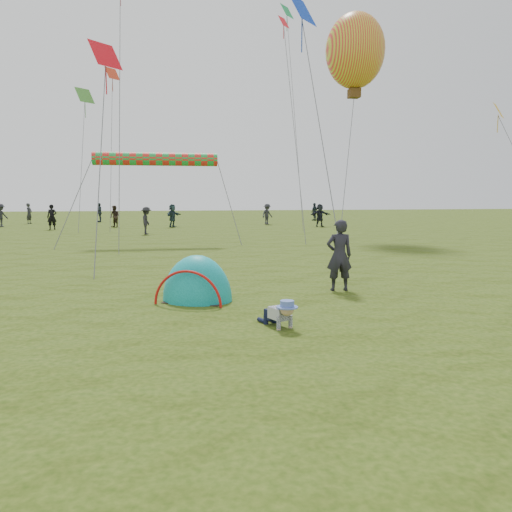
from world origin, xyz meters
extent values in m
plane|color=#223A0A|center=(0.00, 0.00, 0.00)|extent=(140.00, 140.00, 0.00)
ellipsoid|color=#057576|center=(-1.61, 2.50, 0.00)|extent=(2.01, 1.87, 2.07)
imported|color=#21202A|center=(1.95, 3.05, 0.89)|extent=(0.68, 0.48, 1.78)
imported|color=black|center=(-10.05, 27.72, 0.88)|extent=(0.65, 0.43, 1.75)
imported|color=#2B3640|center=(-8.15, 37.75, 0.85)|extent=(0.67, 1.07, 1.69)
imported|color=#292A2F|center=(5.86, 31.37, 0.84)|extent=(1.24, 1.14, 1.68)
imported|color=#23373E|center=(-1.82, 29.20, 0.86)|extent=(1.35, 1.59, 1.72)
imported|color=#1A242D|center=(11.50, 36.75, 0.83)|extent=(1.00, 0.94, 1.66)
imported|color=#27292F|center=(-14.57, 31.77, 0.87)|extent=(1.17, 1.30, 1.74)
imported|color=black|center=(9.20, 27.74, 0.86)|extent=(1.64, 0.64, 1.73)
imported|color=#26282C|center=(-13.61, 35.97, 0.85)|extent=(0.57, 0.71, 1.71)
imported|color=#2F231B|center=(-6.07, 29.80, 0.81)|extent=(0.99, 0.99, 1.62)
imported|color=#232326|center=(-3.47, 22.40, 0.84)|extent=(0.74, 1.15, 1.68)
cylinder|color=red|center=(-2.71, 16.32, 4.12)|extent=(5.92, 0.64, 0.64)
plane|color=red|center=(-4.33, 10.90, 7.46)|extent=(1.19, 1.19, 0.97)
plane|color=#438C2F|center=(-7.83, 29.54, 9.44)|extent=(1.32, 1.32, 1.08)
plane|color=#0933BF|center=(2.78, 9.86, 9.12)|extent=(1.28, 1.28, 1.05)
plane|color=red|center=(4.37, 19.57, 11.91)|extent=(0.76, 0.76, 0.62)
plane|color=red|center=(-5.91, 29.94, 11.12)|extent=(1.08, 1.08, 0.88)
plane|color=yellow|center=(15.30, 15.92, 6.87)|extent=(0.98, 0.98, 0.80)
plane|color=#169247|center=(6.55, 27.86, 15.46)|extent=(1.15, 1.15, 0.94)
camera|label=1|loc=(-2.26, -8.68, 2.37)|focal=35.00mm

